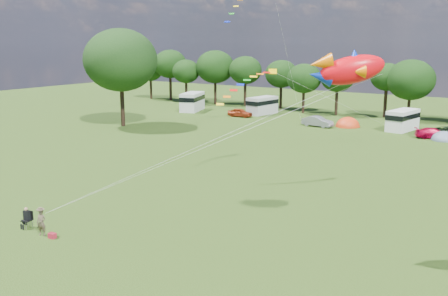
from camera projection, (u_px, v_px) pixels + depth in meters
The scene contains 16 objects.
ground_plane at pixel (152, 235), 30.40m from camera, with size 180.00×180.00×0.00m, color black.
tree_line at pixel (436, 78), 71.08m from camera, with size 102.98×10.98×10.27m.
big_tree at pixel (121, 60), 67.49m from camera, with size 10.00×10.00×13.28m.
car_a at pixel (240, 113), 77.44m from camera, with size 1.57×3.99×1.33m, color maroon.
car_b at pixel (318, 121), 68.61m from camera, with size 1.51×4.06×1.43m, color gray.
car_c at pixel (434, 133), 60.38m from camera, with size 1.76×4.18×1.25m, color #AF042C.
campervan_a at pixel (192, 101), 84.05m from camera, with size 4.53×6.72×3.04m.
campervan_b at pixel (262, 105), 80.22m from camera, with size 3.12×5.92×2.77m.
campervan_c at pixel (403, 119), 65.60m from camera, with size 3.28×5.88×2.72m.
tent_orange at pixel (348, 126), 68.77m from camera, with size 3.35×3.67×2.62m.
tent_greyblue at pixel (443, 140), 59.39m from camera, with size 2.86×3.13×2.13m.
kite_flyer at pixel (41, 223), 30.19m from camera, with size 0.60×0.39×1.64m, color brown.
camp_chair at pixel (27, 215), 31.46m from camera, with size 0.62×0.62×1.36m.
kite_bag at pixel (52, 236), 29.89m from camera, with size 0.46×0.30×0.32m, color #AB1C30.
fish_kite at pixel (346, 70), 25.91m from camera, with size 4.09×3.12×2.22m.
streamer_kite_c at pixel (252, 81), 41.70m from camera, with size 3.28×4.98×2.84m.
Camera 1 is at (19.42, -21.45, 11.61)m, focal length 40.00 mm.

